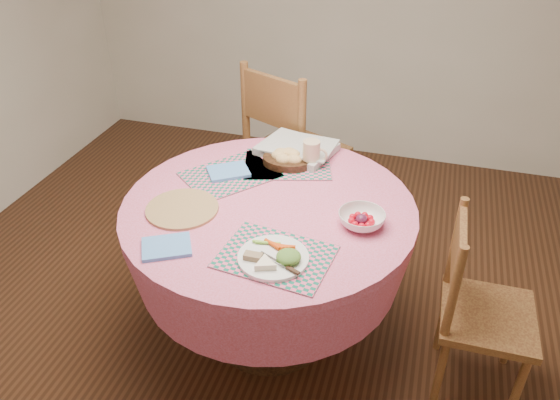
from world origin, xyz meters
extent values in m
plane|color=#331C0F|center=(0.00, 0.00, 0.00)|extent=(4.00, 4.00, 0.00)
cylinder|color=pink|center=(0.00, 0.00, 0.73)|extent=(1.24, 1.24, 0.04)
cone|color=pink|center=(0.00, 0.00, 0.56)|extent=(1.24, 1.24, 0.30)
cylinder|color=black|center=(0.00, 0.00, 0.22)|extent=(0.14, 0.14, 0.44)
cylinder|color=black|center=(0.00, 0.00, 0.03)|extent=(0.56, 0.56, 0.06)
cube|color=brown|center=(0.95, -0.03, 0.40)|extent=(0.37, 0.39, 0.04)
cylinder|color=brown|center=(1.10, -0.19, 0.20)|extent=(0.04, 0.04, 0.40)
cylinder|color=brown|center=(1.10, 0.13, 0.20)|extent=(0.04, 0.04, 0.40)
cylinder|color=brown|center=(0.80, -0.20, 0.20)|extent=(0.04, 0.04, 0.40)
cylinder|color=brown|center=(0.79, 0.12, 0.20)|extent=(0.04, 0.04, 0.40)
cylinder|color=brown|center=(0.78, -0.20, 0.62)|extent=(0.04, 0.04, 0.44)
cylinder|color=brown|center=(0.78, 0.12, 0.62)|extent=(0.04, 0.04, 0.44)
cube|color=brown|center=(0.78, -0.04, 0.71)|extent=(0.03, 0.32, 0.21)
cube|color=brown|center=(-0.13, 0.94, 0.50)|extent=(0.64, 0.62, 0.04)
cylinder|color=brown|center=(0.13, 1.03, 0.25)|extent=(0.06, 0.06, 0.50)
cylinder|color=brown|center=(-0.23, 1.19, 0.25)|extent=(0.06, 0.06, 0.50)
cylinder|color=brown|center=(-0.02, 0.68, 0.25)|extent=(0.06, 0.06, 0.50)
cylinder|color=brown|center=(-0.39, 0.85, 0.25)|extent=(0.06, 0.06, 0.50)
cylinder|color=brown|center=(-0.03, 0.66, 0.78)|extent=(0.06, 0.06, 0.55)
cylinder|color=brown|center=(-0.39, 0.83, 0.78)|extent=(0.06, 0.06, 0.55)
cube|color=brown|center=(-0.21, 0.75, 0.89)|extent=(0.38, 0.19, 0.27)
cube|color=#11634F|center=(0.13, -0.33, 0.75)|extent=(0.43, 0.35, 0.01)
cube|color=#11634F|center=(-0.24, 0.18, 0.75)|extent=(0.49, 0.50, 0.01)
cube|color=#11634F|center=(-0.02, 0.35, 0.75)|extent=(0.47, 0.40, 0.01)
cylinder|color=olive|center=(-0.33, -0.14, 0.76)|extent=(0.30, 0.30, 0.01)
cube|color=#5590DC|center=(-0.27, -0.39, 0.76)|extent=(0.23, 0.21, 0.01)
cube|color=#5590DC|center=(-0.25, 0.19, 0.76)|extent=(0.23, 0.22, 0.01)
cylinder|color=white|center=(0.13, -0.35, 0.76)|extent=(0.26, 0.26, 0.01)
ellipsoid|color=#274C1A|center=(0.19, -0.36, 0.79)|extent=(0.09, 0.09, 0.04)
cylinder|color=#FFECCC|center=(0.12, -0.41, 0.78)|extent=(0.12, 0.12, 0.02)
cube|color=#80644A|center=(0.06, -0.38, 0.78)|extent=(0.07, 0.04, 0.02)
cube|color=silver|center=(0.15, -0.38, 0.77)|extent=(0.14, 0.07, 0.00)
cylinder|color=black|center=(-0.02, 0.34, 0.77)|extent=(0.23, 0.23, 0.03)
ellipsoid|color=#FDCA81|center=(-0.06, 0.34, 0.81)|extent=(0.07, 0.06, 0.05)
ellipsoid|color=#FDCA81|center=(0.00, 0.37, 0.81)|extent=(0.07, 0.06, 0.05)
ellipsoid|color=#FDCA81|center=(0.02, 0.32, 0.81)|extent=(0.07, 0.06, 0.05)
ellipsoid|color=#FDCA81|center=(-0.03, 0.31, 0.81)|extent=(0.07, 0.06, 0.05)
ellipsoid|color=#FDCA81|center=(-0.02, 0.38, 0.81)|extent=(0.07, 0.06, 0.05)
ellipsoid|color=#FDCA81|center=(-0.05, 0.36, 0.81)|extent=(0.07, 0.06, 0.05)
cylinder|color=beige|center=(0.09, 0.36, 0.82)|extent=(0.08, 0.08, 0.13)
torus|color=beige|center=(0.14, 0.36, 0.82)|extent=(0.07, 0.01, 0.07)
imported|color=white|center=(0.40, -0.04, 0.78)|extent=(0.21, 0.21, 0.06)
sphere|color=red|center=(0.44, -0.04, 0.77)|extent=(0.03, 0.03, 0.03)
sphere|color=red|center=(0.43, -0.01, 0.77)|extent=(0.03, 0.03, 0.03)
sphere|color=red|center=(0.40, 0.00, 0.77)|extent=(0.03, 0.03, 0.03)
sphere|color=red|center=(0.38, -0.01, 0.77)|extent=(0.03, 0.03, 0.03)
sphere|color=red|center=(0.36, -0.03, 0.77)|extent=(0.03, 0.03, 0.03)
sphere|color=red|center=(0.36, -0.05, 0.77)|extent=(0.03, 0.03, 0.03)
sphere|color=red|center=(0.38, -0.07, 0.77)|extent=(0.03, 0.03, 0.03)
sphere|color=red|center=(0.40, -0.08, 0.77)|extent=(0.03, 0.03, 0.03)
sphere|color=red|center=(0.43, -0.07, 0.77)|extent=(0.03, 0.03, 0.03)
sphere|color=#4D1633|center=(0.40, -0.04, 0.78)|extent=(0.05, 0.05, 0.05)
cube|color=silver|center=(-0.01, 0.47, 0.77)|extent=(0.40, 0.35, 0.03)
cube|color=silver|center=(0.01, 0.47, 0.80)|extent=(0.35, 0.28, 0.01)
camera|label=1|loc=(0.59, -1.81, 2.01)|focal=35.00mm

